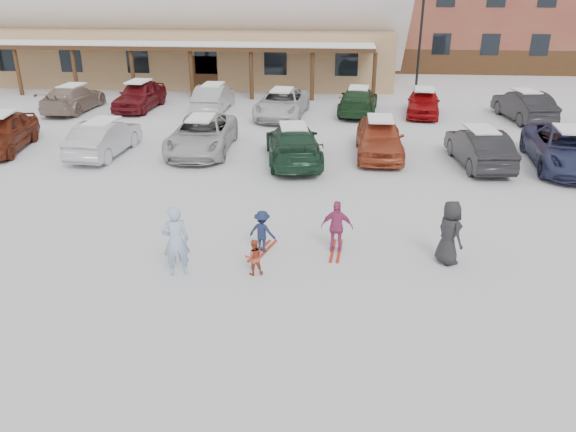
# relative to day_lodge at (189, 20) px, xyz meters

# --- Properties ---
(ground) EXTENTS (160.00, 160.00, 0.00)m
(ground) POSITION_rel_day_lodge_xyz_m (9.00, -27.96, -3.94)
(ground) COLOR silver
(ground) RESTS_ON ground
(day_lodge) EXTENTS (29.12, 12.50, 10.38)m
(day_lodge) POSITION_rel_day_lodge_xyz_m (0.00, 0.00, 0.00)
(day_lodge) COLOR tan
(day_lodge) RESTS_ON ground
(lamp_post) EXTENTS (0.50, 0.25, 6.88)m
(lamp_post) POSITION_rel_day_lodge_xyz_m (15.59, -3.09, -0.09)
(lamp_post) COLOR black
(lamp_post) RESTS_ON ground
(adult_skier) EXTENTS (0.78, 0.65, 1.82)m
(adult_skier) POSITION_rel_day_lodge_xyz_m (6.68, -28.52, -3.04)
(adult_skier) COLOR #9EB8DB
(adult_skier) RESTS_ON ground
(toddler_red) EXTENTS (0.54, 0.47, 0.94)m
(toddler_red) POSITION_rel_day_lodge_xyz_m (8.58, -28.36, -3.47)
(toddler_red) COLOR #B2422B
(toddler_red) RESTS_ON ground
(child_navy) EXTENTS (0.86, 0.65, 1.18)m
(child_navy) POSITION_rel_day_lodge_xyz_m (8.63, -27.11, -3.36)
(child_navy) COLOR #182243
(child_navy) RESTS_ON ground
(skis_child_navy) EXTENTS (0.61, 1.40, 0.03)m
(skis_child_navy) POSITION_rel_day_lodge_xyz_m (8.63, -27.11, -3.93)
(skis_child_navy) COLOR #A62D17
(skis_child_navy) RESTS_ON ground
(child_magenta) EXTENTS (0.88, 0.42, 1.45)m
(child_magenta) POSITION_rel_day_lodge_xyz_m (10.61, -26.93, -3.22)
(child_magenta) COLOR #AE376F
(child_magenta) RESTS_ON ground
(skis_child_magenta) EXTENTS (0.31, 1.41, 0.03)m
(skis_child_magenta) POSITION_rel_day_lodge_xyz_m (10.61, -26.93, -3.93)
(skis_child_magenta) COLOR #A62D17
(skis_child_magenta) RESTS_ON ground
(bystander_dark) EXTENTS (0.86, 0.99, 1.71)m
(bystander_dark) POSITION_rel_day_lodge_xyz_m (13.46, -27.32, -3.09)
(bystander_dark) COLOR black
(bystander_dark) RESTS_ON ground
(parked_car_0) EXTENTS (2.52, 4.81, 1.56)m
(parked_car_0) POSITION_rel_day_lodge_xyz_m (-3.53, -18.60, -3.16)
(parked_car_0) COLOR maroon
(parked_car_0) RESTS_ON ground
(parked_car_1) EXTENTS (1.78, 4.44, 1.43)m
(parked_car_1) POSITION_rel_day_lodge_xyz_m (1.01, -18.88, -3.23)
(parked_car_1) COLOR #ACACB1
(parked_car_1) RESTS_ON ground
(parked_car_2) EXTENTS (2.54, 5.29, 1.45)m
(parked_car_2) POSITION_rel_day_lodge_xyz_m (4.90, -18.06, -3.22)
(parked_car_2) COLOR #BABABA
(parked_car_2) RESTS_ON ground
(parked_car_3) EXTENTS (2.82, 5.28, 1.46)m
(parked_car_3) POSITION_rel_day_lodge_xyz_m (8.83, -19.17, -3.22)
(parked_car_3) COLOR #1B3A27
(parked_car_3) RESTS_ON ground
(parked_car_4) EXTENTS (1.89, 4.62, 1.57)m
(parked_car_4) POSITION_rel_day_lodge_xyz_m (12.27, -18.04, -3.16)
(parked_car_4) COLOR #A94325
(parked_car_4) RESTS_ON ground
(parked_car_5) EXTENTS (1.97, 4.52, 1.45)m
(parked_car_5) POSITION_rel_day_lodge_xyz_m (16.05, -18.98, -3.22)
(parked_car_5) COLOR black
(parked_car_5) RESTS_ON ground
(parked_car_6) EXTENTS (3.05, 5.71, 1.52)m
(parked_car_6) POSITION_rel_day_lodge_xyz_m (19.34, -18.97, -3.18)
(parked_car_6) COLOR navy
(parked_car_6) RESTS_ON ground
(parked_car_7) EXTENTS (2.16, 4.89, 1.39)m
(parked_car_7) POSITION_rel_day_lodge_xyz_m (-3.82, -11.12, -3.25)
(parked_car_7) COLOR gray
(parked_car_7) RESTS_ON ground
(parked_car_8) EXTENTS (2.09, 4.60, 1.53)m
(parked_car_8) POSITION_rel_day_lodge_xyz_m (-0.38, -10.35, -3.18)
(parked_car_8) COLOR maroon
(parked_car_8) RESTS_ON ground
(parked_car_9) EXTENTS (1.59, 4.38, 1.43)m
(parked_car_9) POSITION_rel_day_lodge_xyz_m (3.77, -10.38, -3.23)
(parked_car_9) COLOR #9E9FA3
(parked_car_9) RESTS_ON ground
(parked_car_10) EXTENTS (2.77, 5.28, 1.42)m
(parked_car_10) POSITION_rel_day_lodge_xyz_m (7.64, -11.50, -3.23)
(parked_car_10) COLOR silver
(parked_car_10) RESTS_ON ground
(parked_car_11) EXTENTS (2.40, 4.93, 1.38)m
(parked_car_11) POSITION_rel_day_lodge_xyz_m (11.62, -10.43, -3.25)
(parked_car_11) COLOR #1C3D20
(parked_car_11) RESTS_ON ground
(parked_car_12) EXTENTS (2.20, 4.27, 1.39)m
(parked_car_12) POSITION_rel_day_lodge_xyz_m (15.04, -10.52, -3.25)
(parked_car_12) COLOR #A30B0E
(parked_car_12) RESTS_ON ground
(parked_car_13) EXTENTS (2.25, 4.74, 1.50)m
(parked_car_13) POSITION_rel_day_lodge_xyz_m (19.98, -11.18, -3.19)
(parked_car_13) COLOR black
(parked_car_13) RESTS_ON ground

